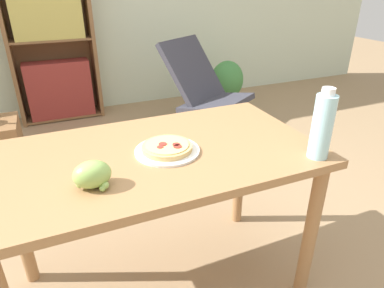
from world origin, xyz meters
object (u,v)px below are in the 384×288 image
(bookshelf, at_px, (52,47))
(pizza_on_plate, at_px, (167,149))
(grape_bunch, at_px, (93,175))
(potted_plant_floor, at_px, (227,83))
(drink_bottle, at_px, (322,126))
(lounge_chair_far, at_px, (207,107))

(bookshelf, bearing_deg, pizza_on_plate, -83.60)
(grape_bunch, relative_size, potted_plant_floor, 0.23)
(grape_bunch, distance_m, drink_bottle, 0.85)
(lounge_chair_far, xyz_separation_m, potted_plant_floor, (0.53, 0.60, 0.01))
(pizza_on_plate, relative_size, potted_plant_floor, 0.48)
(drink_bottle, relative_size, potted_plant_floor, 0.51)
(bookshelf, xyz_separation_m, potted_plant_floor, (1.75, -0.45, -0.45))
(lounge_chair_far, bearing_deg, grape_bunch, -157.83)
(pizza_on_plate, height_order, grape_bunch, grape_bunch)
(lounge_chair_far, height_order, bookshelf, bookshelf)
(pizza_on_plate, bearing_deg, grape_bunch, -155.94)
(grape_bunch, relative_size, drink_bottle, 0.46)
(potted_plant_floor, bearing_deg, drink_bottle, -111.20)
(drink_bottle, bearing_deg, potted_plant_floor, 68.80)
(grape_bunch, xyz_separation_m, drink_bottle, (0.83, -0.13, 0.09))
(lounge_chair_far, bearing_deg, potted_plant_floor, 16.74)
(bookshelf, bearing_deg, potted_plant_floor, -14.36)
(drink_bottle, bearing_deg, pizza_on_plate, 152.99)
(pizza_on_plate, bearing_deg, potted_plant_floor, 55.75)
(pizza_on_plate, xyz_separation_m, grape_bunch, (-0.31, -0.14, 0.03))
(pizza_on_plate, relative_size, lounge_chair_far, 0.28)
(pizza_on_plate, distance_m, drink_bottle, 0.60)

